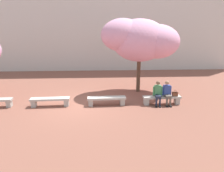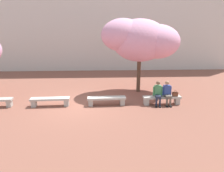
{
  "view_description": "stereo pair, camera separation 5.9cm",
  "coord_description": "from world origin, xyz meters",
  "px_view_note": "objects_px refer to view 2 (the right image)",
  "views": [
    {
      "loc": [
        1.21,
        -10.96,
        4.17
      ],
      "look_at": [
        1.79,
        0.2,
        1.0
      ],
      "focal_mm": 35.0,
      "sensor_mm": 36.0,
      "label": 1
    },
    {
      "loc": [
        1.27,
        -10.96,
        4.17
      ],
      "look_at": [
        1.79,
        0.2,
        1.0
      ],
      "focal_mm": 35.0,
      "sensor_mm": 36.0,
      "label": 2
    }
  ],
  "objects_px": {
    "person_seated_right": "(167,92)",
    "stone_bench_center": "(107,100)",
    "handbag": "(175,94)",
    "cherry_tree_main": "(141,40)",
    "stone_bench_near_east": "(162,99)",
    "stone_bench_near_west": "(50,100)",
    "person_seated_left": "(158,92)"
  },
  "relations": [
    {
      "from": "stone_bench_near_west",
      "to": "handbag",
      "type": "bearing_deg",
      "value": -0.18
    },
    {
      "from": "handbag",
      "to": "stone_bench_center",
      "type": "bearing_deg",
      "value": 179.67
    },
    {
      "from": "stone_bench_near_west",
      "to": "person_seated_right",
      "type": "height_order",
      "value": "person_seated_right"
    },
    {
      "from": "stone_bench_near_west",
      "to": "person_seated_right",
      "type": "relative_size",
      "value": 1.58
    },
    {
      "from": "person_seated_left",
      "to": "person_seated_right",
      "type": "height_order",
      "value": "same"
    },
    {
      "from": "person_seated_right",
      "to": "handbag",
      "type": "distance_m",
      "value": 0.46
    },
    {
      "from": "person_seated_right",
      "to": "stone_bench_near_east",
      "type": "bearing_deg",
      "value": 167.84
    },
    {
      "from": "stone_bench_near_east",
      "to": "cherry_tree_main",
      "type": "distance_m",
      "value": 3.89
    },
    {
      "from": "stone_bench_near_west",
      "to": "stone_bench_near_east",
      "type": "distance_m",
      "value": 5.95
    },
    {
      "from": "stone_bench_near_east",
      "to": "person_seated_left",
      "type": "height_order",
      "value": "person_seated_left"
    },
    {
      "from": "stone_bench_center",
      "to": "person_seated_right",
      "type": "distance_m",
      "value": 3.25
    },
    {
      "from": "stone_bench_center",
      "to": "stone_bench_near_east",
      "type": "relative_size",
      "value": 1.0
    },
    {
      "from": "stone_bench_near_east",
      "to": "person_seated_left",
      "type": "distance_m",
      "value": 0.47
    },
    {
      "from": "person_seated_left",
      "to": "cherry_tree_main",
      "type": "bearing_deg",
      "value": 103.46
    },
    {
      "from": "person_seated_right",
      "to": "stone_bench_center",
      "type": "bearing_deg",
      "value": 179.05
    },
    {
      "from": "stone_bench_center",
      "to": "cherry_tree_main",
      "type": "xyz_separation_m",
      "value": [
        2.14,
        2.37,
        2.97
      ]
    },
    {
      "from": "person_seated_left",
      "to": "handbag",
      "type": "relative_size",
      "value": 3.81
    },
    {
      "from": "stone_bench_near_east",
      "to": "stone_bench_center",
      "type": "bearing_deg",
      "value": 180.0
    },
    {
      "from": "stone_bench_center",
      "to": "person_seated_left",
      "type": "distance_m",
      "value": 2.75
    },
    {
      "from": "stone_bench_near_west",
      "to": "cherry_tree_main",
      "type": "height_order",
      "value": "cherry_tree_main"
    },
    {
      "from": "handbag",
      "to": "person_seated_right",
      "type": "bearing_deg",
      "value": -175.87
    },
    {
      "from": "stone_bench_center",
      "to": "stone_bench_near_east",
      "type": "bearing_deg",
      "value": -0.0
    },
    {
      "from": "stone_bench_near_west",
      "to": "cherry_tree_main",
      "type": "distance_m",
      "value": 6.38
    },
    {
      "from": "person_seated_right",
      "to": "handbag",
      "type": "xyz_separation_m",
      "value": [
        0.45,
        0.03,
        -0.12
      ]
    },
    {
      "from": "person_seated_right",
      "to": "cherry_tree_main",
      "type": "relative_size",
      "value": 0.27
    },
    {
      "from": "stone_bench_near_west",
      "to": "person_seated_left",
      "type": "bearing_deg",
      "value": -0.53
    },
    {
      "from": "stone_bench_near_east",
      "to": "person_seated_left",
      "type": "relative_size",
      "value": 1.58
    },
    {
      "from": "stone_bench_center",
      "to": "handbag",
      "type": "height_order",
      "value": "handbag"
    },
    {
      "from": "stone_bench_near_west",
      "to": "stone_bench_center",
      "type": "relative_size",
      "value": 1.0
    },
    {
      "from": "stone_bench_near_west",
      "to": "handbag",
      "type": "distance_m",
      "value": 6.65
    },
    {
      "from": "stone_bench_center",
      "to": "person_seated_right",
      "type": "bearing_deg",
      "value": -0.95
    },
    {
      "from": "handbag",
      "to": "cherry_tree_main",
      "type": "xyz_separation_m",
      "value": [
        -1.53,
        2.39,
        2.7
      ]
    }
  ]
}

